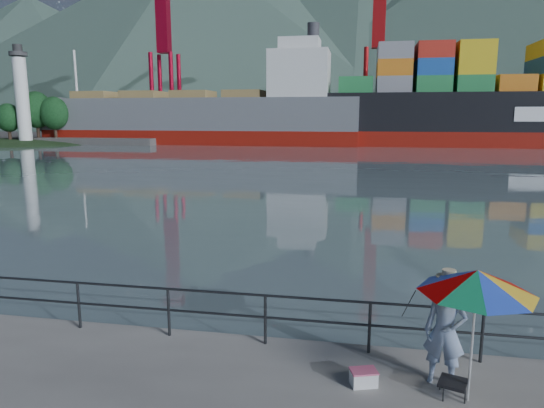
{
  "coord_description": "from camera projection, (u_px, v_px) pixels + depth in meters",
  "views": [
    {
      "loc": [
        2.74,
        -7.02,
        4.45
      ],
      "look_at": [
        0.34,
        6.0,
        2.0
      ],
      "focal_mm": 32.0,
      "sensor_mm": 36.0,
      "label": 1
    }
  ],
  "objects": [
    {
      "name": "fishing_rod",
      "position": [
        406.0,
        349.0,
        9.34
      ],
      "size": [
        0.05,
        1.72,
        1.21
      ],
      "primitive_type": "cylinder",
      "rotation": [
        0.96,
        0.0,
        0.02
      ],
      "color": "black",
      "rests_on": "ground"
    },
    {
      "name": "port_cranes",
      "position": [
        537.0,
        44.0,
        80.88
      ],
      "size": [
        116.0,
        28.0,
        38.4
      ],
      "color": "#AD0823",
      "rests_on": "ground"
    },
    {
      "name": "guardrail",
      "position": [
        216.0,
        315.0,
        9.64
      ],
      "size": [
        22.0,
        0.06,
        1.03
      ],
      "color": "#2D3033",
      "rests_on": "ground"
    },
    {
      "name": "bulk_carrier",
      "position": [
        211.0,
        117.0,
        78.08
      ],
      "size": [
        51.06,
        8.84,
        14.5
      ],
      "color": "maroon",
      "rests_on": "ground"
    },
    {
      "name": "folding_stool",
      "position": [
        452.0,
        388.0,
        7.73
      ],
      "size": [
        0.52,
        0.52,
        0.27
      ],
      "color": "black",
      "rests_on": "ground"
    },
    {
      "name": "beach_umbrella",
      "position": [
        477.0,
        282.0,
        7.31
      ],
      "size": [
        1.85,
        1.85,
        2.15
      ],
      "color": "white",
      "rests_on": "ground"
    },
    {
      "name": "fisherman",
      "position": [
        445.0,
        332.0,
        7.99
      ],
      "size": [
        0.77,
        0.61,
        1.84
      ],
      "primitive_type": "imported",
      "rotation": [
        0.0,
        0.0,
        -0.29
      ],
      "color": "#2B538B",
      "rests_on": "ground"
    },
    {
      "name": "container_stacks",
      "position": [
        517.0,
        122.0,
        91.9
      ],
      "size": [
        58.0,
        5.4,
        7.8
      ],
      "color": "yellow",
      "rests_on": "ground"
    },
    {
      "name": "cooler_bag",
      "position": [
        363.0,
        378.0,
        8.07
      ],
      "size": [
        0.49,
        0.4,
        0.24
      ],
      "primitive_type": "cube",
      "rotation": [
        0.0,
        0.0,
        0.32
      ],
      "color": "silver",
      "rests_on": "ground"
    },
    {
      "name": "harbor_water",
      "position": [
        352.0,
        131.0,
        133.8
      ],
      "size": [
        500.0,
        280.0,
        0.0
      ],
      "primitive_type": "cube",
      "color": "slate",
      "rests_on": "ground"
    },
    {
      "name": "mountains",
      "position": [
        456.0,
        36.0,
        195.6
      ],
      "size": [
        600.0,
        332.8,
        80.0
      ],
      "color": "#385147",
      "rests_on": "ground"
    },
    {
      "name": "far_dock",
      "position": [
        399.0,
        137.0,
        96.24
      ],
      "size": [
        200.0,
        40.0,
        0.4
      ],
      "primitive_type": "cube",
      "color": "#514F4C",
      "rests_on": "ground"
    }
  ]
}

